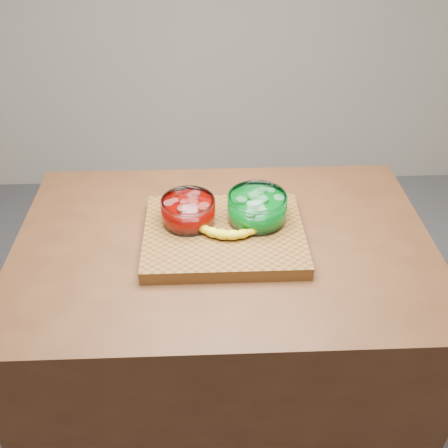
{
  "coord_description": "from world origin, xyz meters",
  "views": [
    {
      "loc": [
        -0.04,
        -1.11,
        1.81
      ],
      "look_at": [
        0.0,
        0.0,
        0.96
      ],
      "focal_mm": 40.0,
      "sensor_mm": 36.0,
      "label": 1
    }
  ],
  "objects": [
    {
      "name": "banana",
      "position": [
        0.01,
        -0.01,
        0.96
      ],
      "size": [
        0.24,
        0.13,
        0.03
      ],
      "primitive_type": null,
      "color": "yellow",
      "rests_on": "cutting_board"
    },
    {
      "name": "bowl_red",
      "position": [
        -0.1,
        0.05,
        0.98
      ],
      "size": [
        0.15,
        0.15,
        0.07
      ],
      "color": "white",
      "rests_on": "cutting_board"
    },
    {
      "name": "counter",
      "position": [
        0.0,
        0.0,
        0.45
      ],
      "size": [
        1.2,
        0.8,
        0.9
      ],
      "primitive_type": "cube",
      "color": "#4D2B17",
      "rests_on": "ground"
    },
    {
      "name": "cutting_board",
      "position": [
        0.0,
        0.0,
        0.92
      ],
      "size": [
        0.45,
        0.35,
        0.04
      ],
      "primitive_type": "cube",
      "color": "brown",
      "rests_on": "counter"
    },
    {
      "name": "bowl_green",
      "position": [
        0.1,
        0.05,
        0.98
      ],
      "size": [
        0.17,
        0.17,
        0.08
      ],
      "color": "white",
      "rests_on": "cutting_board"
    },
    {
      "name": "ground",
      "position": [
        0.0,
        0.0,
        0.0
      ],
      "size": [
        3.5,
        3.5,
        0.0
      ],
      "primitive_type": "plane",
      "color": "#5D5D62",
      "rests_on": "ground"
    }
  ]
}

